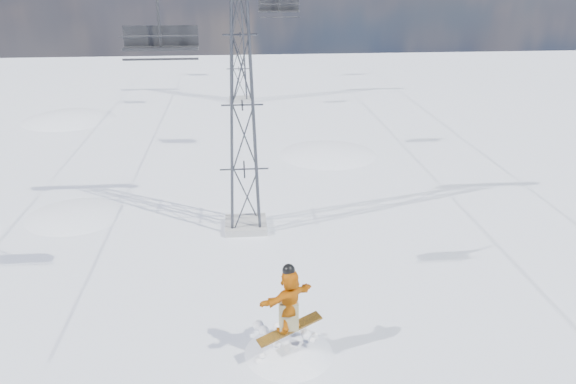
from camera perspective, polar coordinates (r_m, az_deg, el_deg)
ground at (r=17.92m, az=-6.38°, el=-14.85°), size 120.00×120.00×0.00m
snow_terrain at (r=41.33m, az=-12.11°, el=-7.97°), size 39.00×37.00×22.00m
lift_tower_near at (r=22.97m, az=-4.67°, el=8.73°), size 5.20×1.80×11.43m
lift_tower_far at (r=47.65m, az=-5.13°, el=15.59°), size 5.20×1.80×11.43m
lift_chair_near at (r=16.13m, az=-12.81°, el=14.84°), size 2.02×0.58×2.51m
lift_chair_mid at (r=31.78m, az=-0.94°, el=18.31°), size 2.20×0.63×2.72m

